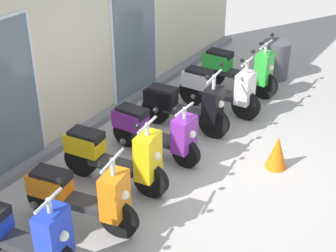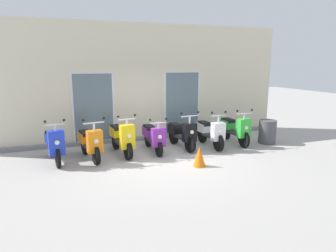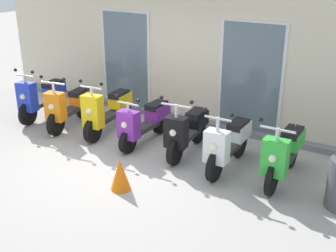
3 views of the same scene
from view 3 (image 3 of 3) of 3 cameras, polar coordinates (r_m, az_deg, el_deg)
The scene contains 10 objects.
ground_plane at distance 7.74m, azimuth -6.97°, elevation -4.53°, with size 40.00×40.00×0.00m, color #A8A39E.
storefront_facade at distance 9.18m, azimuth 2.63°, elevation 12.13°, with size 10.43×0.50×3.87m.
scooter_blue at distance 9.92m, azimuth -16.63°, elevation 3.82°, with size 0.58×1.57×1.23m.
scooter_orange at distance 9.24m, azimuth -13.15°, elevation 2.67°, with size 0.66×1.56×1.23m.
scooter_yellow at distance 8.76m, azimuth -8.16°, elevation 2.08°, with size 0.56×1.65×1.24m.
scooter_purple at distance 8.22m, azimuth -3.18°, elevation 0.65°, with size 0.54×1.56×1.09m.
scooter_black at distance 7.78m, azimuth 2.60°, elevation -0.52°, with size 0.63×1.59×1.21m.
scooter_white at distance 7.27m, azimuth 8.11°, elevation -2.25°, with size 0.52×1.58×1.20m.
scooter_green at distance 7.04m, azimuth 15.29°, elevation -3.45°, with size 0.60×1.61×1.20m.
traffic_cone at distance 6.68m, azimuth -6.45°, elevation -6.46°, with size 0.32×0.32×0.52m, color orange.
Camera 3 is at (4.44, -5.34, 3.41)m, focal length 45.35 mm.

